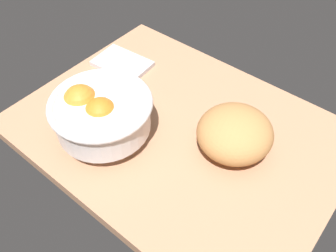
# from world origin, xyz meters

# --- Properties ---
(ground_plane) EXTENTS (0.74, 0.55, 0.03)m
(ground_plane) POSITION_xyz_m (0.00, 0.00, -0.01)
(ground_plane) COLOR tan
(fruit_bowl) EXTENTS (0.23, 0.23, 0.12)m
(fruit_bowl) POSITION_xyz_m (0.12, 0.12, 0.07)
(fruit_bowl) COLOR white
(fruit_bowl) RESTS_ON ground
(bread_loaf) EXTENTS (0.21, 0.21, 0.10)m
(bread_loaf) POSITION_xyz_m (-0.13, -0.03, 0.05)
(bread_loaf) COLOR #BC8148
(bread_loaf) RESTS_ON ground
(napkin_folded) EXTENTS (0.16, 0.11, 0.01)m
(napkin_folded) POSITION_xyz_m (0.27, -0.09, 0.01)
(napkin_folded) COLOR silver
(napkin_folded) RESTS_ON ground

